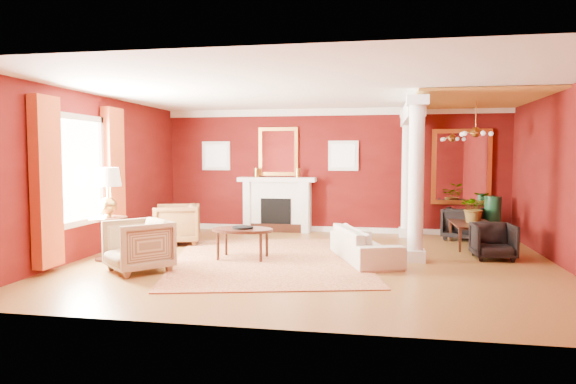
% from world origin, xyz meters
% --- Properties ---
extents(ground, '(8.00, 8.00, 0.00)m').
position_xyz_m(ground, '(0.00, 0.00, 0.00)').
color(ground, brown).
rests_on(ground, ground).
extents(room_shell, '(8.04, 7.04, 2.92)m').
position_xyz_m(room_shell, '(0.00, 0.00, 2.02)').
color(room_shell, '#5B0F0C').
rests_on(room_shell, ground).
extents(fireplace, '(1.85, 0.42, 1.29)m').
position_xyz_m(fireplace, '(-1.30, 3.32, 0.65)').
color(fireplace, white).
rests_on(fireplace, ground).
extents(overmantel_mirror, '(0.95, 0.07, 1.15)m').
position_xyz_m(overmantel_mirror, '(-1.30, 3.45, 1.90)').
color(overmantel_mirror, gold).
rests_on(overmantel_mirror, fireplace).
extents(flank_window_left, '(0.70, 0.07, 0.70)m').
position_xyz_m(flank_window_left, '(-2.85, 3.46, 1.80)').
color(flank_window_left, white).
rests_on(flank_window_left, room_shell).
extents(flank_window_right, '(0.70, 0.07, 0.70)m').
position_xyz_m(flank_window_right, '(0.25, 3.46, 1.80)').
color(flank_window_right, white).
rests_on(flank_window_right, room_shell).
extents(left_window, '(0.21, 2.55, 2.60)m').
position_xyz_m(left_window, '(-3.89, -0.60, 1.42)').
color(left_window, white).
rests_on(left_window, room_shell).
extents(column_front, '(0.36, 0.36, 2.80)m').
position_xyz_m(column_front, '(1.70, 0.30, 1.43)').
color(column_front, white).
rests_on(column_front, ground).
extents(column_back, '(0.36, 0.36, 2.80)m').
position_xyz_m(column_back, '(1.70, 3.00, 1.43)').
color(column_back, white).
rests_on(column_back, ground).
extents(header_beam, '(0.30, 3.20, 0.32)m').
position_xyz_m(header_beam, '(1.70, 1.90, 2.62)').
color(header_beam, white).
rests_on(header_beam, column_front).
extents(amber_ceiling, '(2.30, 3.40, 0.04)m').
position_xyz_m(amber_ceiling, '(2.85, 1.75, 2.87)').
color(amber_ceiling, gold).
rests_on(amber_ceiling, room_shell).
extents(dining_mirror, '(1.30, 0.07, 1.70)m').
position_xyz_m(dining_mirror, '(2.90, 3.45, 1.55)').
color(dining_mirror, gold).
rests_on(dining_mirror, room_shell).
extents(chandelier, '(0.60, 0.62, 0.75)m').
position_xyz_m(chandelier, '(2.90, 1.80, 2.25)').
color(chandelier, '#B58A39').
rests_on(chandelier, room_shell).
extents(crown_trim, '(8.00, 0.08, 0.16)m').
position_xyz_m(crown_trim, '(0.00, 3.46, 2.82)').
color(crown_trim, white).
rests_on(crown_trim, room_shell).
extents(base_trim, '(8.00, 0.08, 0.12)m').
position_xyz_m(base_trim, '(0.00, 3.46, 0.06)').
color(base_trim, white).
rests_on(base_trim, ground).
extents(rug, '(4.08, 4.87, 0.02)m').
position_xyz_m(rug, '(-0.78, -0.03, 0.01)').
color(rug, maroon).
rests_on(rug, ground).
extents(sofa, '(1.16, 2.01, 0.76)m').
position_xyz_m(sofa, '(0.86, 0.23, 0.38)').
color(sofa, beige).
rests_on(sofa, ground).
extents(armchair_leopard, '(1.05, 1.08, 0.90)m').
position_xyz_m(armchair_leopard, '(-2.97, 1.23, 0.45)').
color(armchair_leopard, black).
rests_on(armchair_leopard, ground).
extents(armchair_stripe, '(1.18, 1.18, 0.89)m').
position_xyz_m(armchair_stripe, '(-2.59, -1.24, 0.44)').
color(armchair_stripe, tan).
rests_on(armchair_stripe, ground).
extents(coffee_table, '(1.07, 1.07, 0.54)m').
position_xyz_m(coffee_table, '(-1.23, -0.05, 0.49)').
color(coffee_table, black).
rests_on(coffee_table, ground).
extents(coffee_book, '(0.14, 0.09, 0.21)m').
position_xyz_m(coffee_book, '(-1.30, -0.11, 0.64)').
color(coffee_book, black).
rests_on(coffee_book, coffee_table).
extents(side_table, '(0.64, 0.64, 1.60)m').
position_xyz_m(side_table, '(-3.50, -0.50, 1.09)').
color(side_table, black).
rests_on(side_table, ground).
extents(dining_table, '(0.50, 1.38, 0.77)m').
position_xyz_m(dining_table, '(2.92, 1.93, 0.38)').
color(dining_table, black).
rests_on(dining_table, ground).
extents(dining_chair_near, '(0.71, 0.67, 0.69)m').
position_xyz_m(dining_chair_near, '(3.05, 0.73, 0.35)').
color(dining_chair_near, black).
rests_on(dining_chair_near, ground).
extents(dining_chair_far, '(0.94, 0.91, 0.76)m').
position_xyz_m(dining_chair_far, '(2.85, 2.80, 0.38)').
color(dining_chair_far, black).
rests_on(dining_chair_far, ground).
extents(green_urn, '(0.39, 0.39, 0.94)m').
position_xyz_m(green_urn, '(3.50, 3.00, 0.37)').
color(green_urn, '#133D22').
rests_on(green_urn, ground).
extents(potted_plant, '(0.57, 0.63, 0.48)m').
position_xyz_m(potted_plant, '(2.94, 1.92, 1.00)').
color(potted_plant, '#26591E').
rests_on(potted_plant, dining_table).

